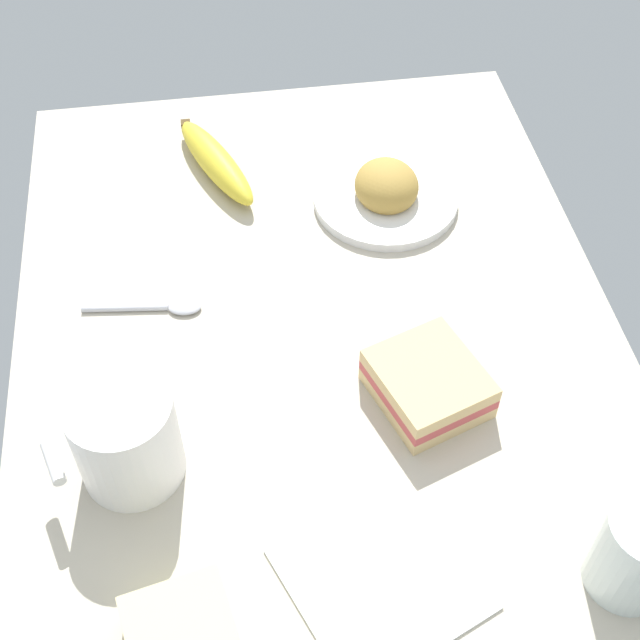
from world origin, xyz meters
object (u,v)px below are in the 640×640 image
banana (216,162)px  paper_napkin (381,579)px  sandwich_side (428,384)px  glass_of_milk (636,556)px  plate_of_food (386,192)px  spoon (161,307)px  coffee_mug_black (125,437)px

banana → paper_napkin: banana is taller
sandwich_side → glass_of_milk: 24.47cm
sandwich_side → glass_of_milk: (21.00, 12.41, 1.93)cm
plate_of_food → paper_napkin: (47.29, -9.85, -1.41)cm
plate_of_food → glass_of_milk: size_ratio=1.84×
sandwich_side → banana: size_ratio=0.72×
banana → spoon: bearing=-19.2°
plate_of_food → paper_napkin: plate_of_food is taller
plate_of_food → coffee_mug_black: bearing=-42.8°
plate_of_food → paper_napkin: 48.33cm
glass_of_milk → paper_napkin: (-2.85, -20.55, -3.98)cm
paper_napkin → sandwich_side: bearing=155.8°
spoon → banana: bearing=160.8°
plate_of_food → glass_of_milk: glass_of_milk is taller
coffee_mug_black → banana: (-41.37, 10.70, -3.39)cm
banana → glass_of_milk: bearing=27.6°
plate_of_food → banana: (-8.34, -19.85, 0.32)cm
plate_of_food → glass_of_milk: bearing=12.1°
coffee_mug_black → spoon: coffee_mug_black is taller
plate_of_food → coffee_mug_black: size_ratio=1.43×
sandwich_side → coffee_mug_black: bearing=-82.3°
glass_of_milk → spoon: bearing=-133.8°
sandwich_side → spoon: 30.19cm
spoon → plate_of_food: bearing=116.2°
coffee_mug_black → glass_of_milk: coffee_mug_black is taller
plate_of_food → sandwich_side: 29.19cm
sandwich_side → paper_napkin: 20.01cm
sandwich_side → banana: (-37.48, -18.15, -0.32)cm
paper_napkin → plate_of_food: bearing=168.2°
coffee_mug_black → paper_napkin: (14.26, 20.70, -5.11)cm
plate_of_food → sandwich_side: size_ratio=1.33×
glass_of_milk → paper_napkin: 21.13cm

